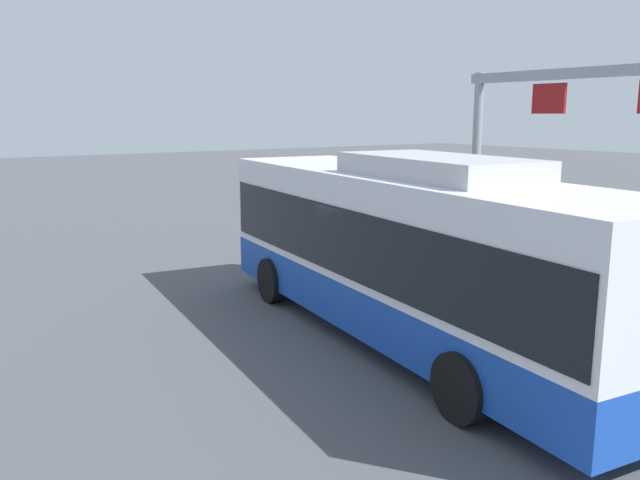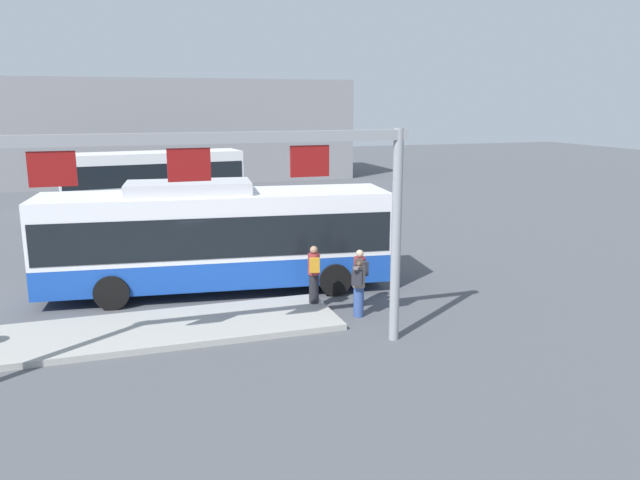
# 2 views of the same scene
# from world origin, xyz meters

# --- Properties ---
(ground_plane) EXTENTS (120.00, 120.00, 0.00)m
(ground_plane) POSITION_xyz_m (0.00, 0.00, 0.00)
(ground_plane) COLOR #4C4F54
(platform_curb) EXTENTS (10.00, 2.80, 0.16)m
(platform_curb) POSITION_xyz_m (-2.42, -3.14, 0.08)
(platform_curb) COLOR #9E9E99
(platform_curb) RESTS_ON ground
(bus_main) EXTENTS (10.76, 3.74, 3.46)m
(bus_main) POSITION_xyz_m (-0.01, 0.00, 1.81)
(bus_main) COLOR #1947AD
(bus_main) RESTS_ON ground
(person_boarding) EXTENTS (0.54, 0.61, 1.67)m
(person_boarding) POSITION_xyz_m (3.24, -3.67, 0.89)
(person_boarding) COLOR #334C8C
(person_boarding) RESTS_ON ground
(person_waiting_near) EXTENTS (0.35, 0.52, 1.67)m
(person_waiting_near) POSITION_xyz_m (3.63, -2.80, 0.89)
(person_waiting_near) COLOR black
(person_waiting_near) RESTS_ON ground
(person_waiting_mid) EXTENTS (0.42, 0.58, 1.67)m
(person_waiting_mid) POSITION_xyz_m (2.31, -2.59, 1.05)
(person_waiting_mid) COLOR black
(person_waiting_mid) RESTS_ON platform_curb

